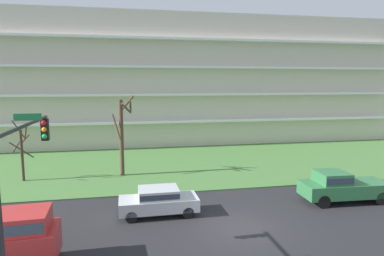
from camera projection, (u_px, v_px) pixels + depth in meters
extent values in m
plane|color=#232326|center=(239.00, 228.00, 17.28)|extent=(160.00, 160.00, 0.00)
cube|color=#477238|center=(190.00, 163.00, 30.90)|extent=(80.00, 16.00, 0.08)
cube|color=beige|center=(171.00, 81.00, 42.82)|extent=(54.66, 10.59, 15.19)
cube|color=white|center=(178.00, 122.00, 37.84)|extent=(52.47, 0.90, 0.24)
cube|color=white|center=(177.00, 95.00, 37.43)|extent=(52.47, 0.90, 0.24)
cube|color=white|center=(177.00, 67.00, 37.02)|extent=(52.47, 0.90, 0.24)
cube|color=white|center=(177.00, 39.00, 36.61)|extent=(52.47, 0.90, 0.24)
cylinder|color=#423023|center=(22.00, 156.00, 25.07)|extent=(0.21, 0.21, 3.94)
cylinder|color=#423023|center=(24.00, 140.00, 25.31)|extent=(0.85, 0.35, 0.88)
cylinder|color=#423023|center=(19.00, 130.00, 24.41)|extent=(0.89, 0.13, 1.41)
cylinder|color=#423023|center=(17.00, 145.00, 25.12)|extent=(0.56, 0.79, 0.97)
cylinder|color=#423023|center=(26.00, 131.00, 25.04)|extent=(0.42, 0.77, 1.06)
cylinder|color=#423023|center=(22.00, 150.00, 24.32)|extent=(1.54, 0.53, 1.31)
cylinder|color=#4C3828|center=(122.00, 138.00, 26.43)|extent=(0.33, 0.33, 6.12)
cylinder|color=#4C3828|center=(130.00, 106.00, 26.21)|extent=(0.17, 1.58, 1.00)
cylinder|color=#4C3828|center=(116.00, 127.00, 25.96)|extent=(0.75, 0.92, 1.95)
cylinder|color=#4C3828|center=(127.00, 103.00, 26.59)|extent=(1.06, 1.22, 1.23)
cylinder|color=#4C3828|center=(126.00, 108.00, 25.86)|extent=(0.83, 1.02, 0.89)
cube|color=#2D6B3D|center=(344.00, 189.00, 21.05)|extent=(5.48, 2.23, 0.85)
cube|color=#2D6B3D|center=(332.00, 177.00, 20.81)|extent=(1.88, 1.92, 0.70)
cube|color=#2D3847|center=(332.00, 177.00, 20.81)|extent=(1.84, 1.95, 0.38)
cylinder|color=black|center=(324.00, 202.00, 19.96)|extent=(0.81, 0.25, 0.80)
cylinder|color=black|center=(309.00, 192.00, 21.71)|extent=(0.81, 0.25, 0.80)
cylinder|color=black|center=(381.00, 199.00, 20.51)|extent=(0.81, 0.25, 0.80)
cylinder|color=black|center=(362.00, 189.00, 22.25)|extent=(0.81, 0.25, 0.80)
cube|color=#B7BABF|center=(159.00, 204.00, 18.90)|extent=(4.41, 1.83, 0.70)
cube|color=#B7BABF|center=(159.00, 193.00, 18.82)|extent=(2.21, 1.67, 0.55)
cube|color=#2D3847|center=(159.00, 193.00, 18.82)|extent=(2.17, 1.71, 0.30)
cylinder|color=black|center=(131.00, 217.00, 17.88)|extent=(0.64, 0.23, 0.64)
cylinder|color=black|center=(131.00, 206.00, 19.42)|extent=(0.64, 0.23, 0.64)
cylinder|color=black|center=(188.00, 213.00, 18.48)|extent=(0.64, 0.23, 0.64)
cylinder|color=black|center=(183.00, 203.00, 20.02)|extent=(0.64, 0.23, 0.64)
cylinder|color=black|center=(43.00, 247.00, 14.54)|extent=(0.73, 0.26, 0.72)
cylinder|color=black|center=(1.00, 246.00, 8.79)|extent=(0.18, 0.18, 6.42)
cylinder|color=black|center=(26.00, 125.00, 11.20)|extent=(0.12, 5.74, 0.12)
cube|color=black|center=(45.00, 130.00, 13.77)|extent=(0.28, 0.28, 0.90)
sphere|color=red|center=(44.00, 123.00, 13.58)|extent=(0.20, 0.20, 0.20)
sphere|color=#F2A519|center=(44.00, 130.00, 13.62)|extent=(0.20, 0.20, 0.20)
sphere|color=green|center=(45.00, 136.00, 13.66)|extent=(0.20, 0.20, 0.20)
cube|color=#197238|center=(28.00, 117.00, 11.44)|extent=(0.90, 0.04, 0.24)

